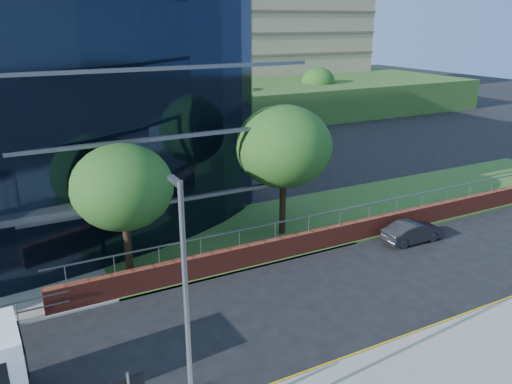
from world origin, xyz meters
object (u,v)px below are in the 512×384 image
tree_far_d (284,147)px  parked_car (413,232)px  tree_dist_f (318,81)px  streetlight_east (187,319)px  tree_dist_e (209,88)px  tree_far_c (122,187)px

tree_far_d → parked_car: (5.91, -4.19, -4.60)m
tree_dist_f → streetlight_east: 55.74m
tree_dist_e → tree_dist_f: 16.13m
tree_dist_f → streetlight_east: (-34.00, -44.17, 0.23)m
tree_dist_e → streetlight_east: bearing=-113.1°
tree_dist_e → tree_dist_f: size_ratio=1.08×
tree_far_c → tree_dist_f: size_ratio=1.08×
tree_far_c → streetlight_east: 11.22m
tree_far_c → streetlight_east: streetlight_east is taller
tree_dist_e → tree_dist_f: bearing=7.1°
tree_far_c → parked_car: tree_far_c is taller
tree_far_c → tree_dist_e: bearing=61.3°
streetlight_east → parked_car: (15.91, 7.98, -3.85)m
tree_dist_f → parked_car: tree_dist_f is taller
tree_dist_f → tree_far_c: bearing=-135.0°
parked_car → tree_dist_f: bearing=-25.2°
tree_far_d → streetlight_east: size_ratio=0.93×
tree_far_c → tree_far_d: bearing=6.3°
tree_dist_f → streetlight_east: bearing=-127.6°
tree_far_c → streetlight_east: bearing=-95.1°
tree_far_c → tree_dist_f: bearing=45.0°
streetlight_east → tree_far_d: bearing=50.6°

